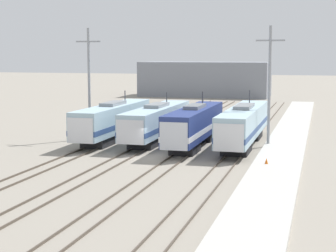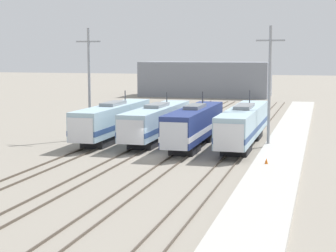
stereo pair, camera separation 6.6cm
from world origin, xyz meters
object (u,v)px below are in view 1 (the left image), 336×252
(locomotive_center_left, at_px, (156,122))
(locomotive_far_left, at_px, (112,121))
(locomotive_center_right, at_px, (194,125))
(catenary_tower_right, at_px, (269,84))
(locomotive_far_right, at_px, (243,125))
(catenary_tower_left, at_px, (89,81))
(traffic_cone, at_px, (266,161))

(locomotive_center_left, bearing_deg, locomotive_far_left, -170.38)
(locomotive_center_left, height_order, locomotive_center_right, locomotive_center_right)
(locomotive_center_left, bearing_deg, catenary_tower_right, -2.40)
(locomotive_center_right, xyz_separation_m, locomotive_far_right, (4.69, 1.77, -0.02))
(locomotive_far_right, height_order, catenary_tower_left, catenary_tower_left)
(catenary_tower_left, height_order, catenary_tower_right, same)
(locomotive_far_left, bearing_deg, traffic_cone, -30.46)
(locomotive_center_right, height_order, locomotive_far_right, locomotive_far_right)
(locomotive_center_right, xyz_separation_m, catenary_tower_right, (7.20, 2.02, 4.16))
(locomotive_far_left, height_order, locomotive_center_left, locomotive_far_left)
(locomotive_far_left, relative_size, locomotive_center_right, 1.03)
(locomotive_center_left, relative_size, traffic_cone, 38.48)
(locomotive_center_right, bearing_deg, locomotive_far_left, 169.60)
(locomotive_center_right, height_order, catenary_tower_right, catenary_tower_right)
(catenary_tower_left, bearing_deg, locomotive_far_right, -0.86)
(catenary_tower_right, bearing_deg, locomotive_center_right, -164.33)
(locomotive_far_left, bearing_deg, locomotive_center_right, -10.40)
(catenary_tower_right, xyz_separation_m, traffic_cone, (0.85, -10.54, -5.76))
(locomotive_far_left, xyz_separation_m, catenary_tower_left, (-2.68, 0.30, 4.19))
(locomotive_center_left, distance_m, traffic_cone, 16.92)
(locomotive_center_left, relative_size, locomotive_center_right, 1.05)
(locomotive_far_right, bearing_deg, locomotive_far_left, -179.81)
(catenary_tower_left, bearing_deg, locomotive_far_left, -6.33)
(locomotive_center_left, distance_m, catenary_tower_right, 12.63)
(catenary_tower_left, bearing_deg, traffic_cone, -27.68)
(catenary_tower_right, bearing_deg, catenary_tower_left, 180.00)
(locomotive_far_left, bearing_deg, locomotive_far_right, 0.19)
(locomotive_far_left, xyz_separation_m, catenary_tower_right, (16.57, 0.30, 4.19))
(locomotive_far_right, distance_m, catenary_tower_right, 4.88)
(locomotive_center_right, xyz_separation_m, traffic_cone, (8.05, -8.53, -1.60))
(locomotive_center_left, xyz_separation_m, catenary_tower_right, (11.88, -0.50, 4.26))
(locomotive_far_left, height_order, locomotive_center_right, locomotive_center_right)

